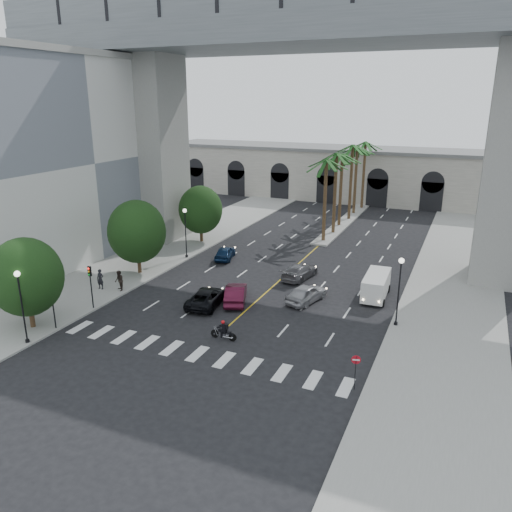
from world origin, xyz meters
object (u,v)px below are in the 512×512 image
(motorcycle_rider, at_px, (224,331))
(do_not_enter_sign, at_px, (356,365))
(car_b, at_px, (236,294))
(car_d, at_px, (300,272))
(traffic_signal_far, at_px, (90,280))
(traffic_signal_near, at_px, (52,298))
(car_e, at_px, (225,253))
(car_c, at_px, (206,297))
(cargo_van, at_px, (376,285))
(lamp_post_left_far, at_px, (185,229))
(car_a, at_px, (306,293))
(pedestrian_a, at_px, (100,279))
(lamp_post_right, at_px, (399,286))
(pedestrian_b, at_px, (119,281))
(lamp_post_left_near, at_px, (21,301))

(motorcycle_rider, bearing_deg, do_not_enter_sign, -13.42)
(car_b, xyz_separation_m, car_d, (3.00, 7.52, -0.07))
(traffic_signal_far, bearing_deg, traffic_signal_near, -90.00)
(car_d, distance_m, car_e, 9.42)
(car_c, distance_m, cargo_van, 14.26)
(car_b, xyz_separation_m, car_c, (-1.90, -1.53, -0.07))
(lamp_post_left_far, distance_m, car_e, 4.80)
(traffic_signal_near, relative_size, car_a, 0.83)
(car_e, bearing_deg, car_c, 95.98)
(traffic_signal_far, relative_size, car_d, 0.77)
(car_d, bearing_deg, cargo_van, 174.91)
(car_a, xyz_separation_m, car_b, (-5.33, -2.42, 0.01))
(car_a, relative_size, pedestrian_a, 2.44)
(pedestrian_a, bearing_deg, car_d, 25.86)
(car_b, distance_m, do_not_enter_sign, 15.00)
(lamp_post_left_far, bearing_deg, car_c, -51.60)
(lamp_post_right, distance_m, motorcycle_rider, 13.01)
(car_b, xyz_separation_m, pedestrian_a, (-12.03, -2.37, 0.29))
(lamp_post_left_far, xyz_separation_m, traffic_signal_near, (0.10, -18.50, -0.71))
(car_a, xyz_separation_m, pedestrian_b, (-15.57, -4.46, 0.31))
(lamp_post_left_far, distance_m, car_c, 13.12)
(traffic_signal_far, height_order, motorcycle_rider, traffic_signal_far)
(car_e, relative_size, pedestrian_a, 2.25)
(traffic_signal_near, relative_size, motorcycle_rider, 1.83)
(car_d, bearing_deg, lamp_post_right, 154.36)
(car_c, relative_size, pedestrian_a, 2.74)
(lamp_post_left_near, height_order, do_not_enter_sign, lamp_post_left_near)
(car_a, height_order, car_d, car_a)
(car_a, xyz_separation_m, car_d, (-2.33, 5.10, -0.06))
(do_not_enter_sign, bearing_deg, cargo_van, 81.09)
(lamp_post_right, height_order, traffic_signal_far, lamp_post_right)
(car_c, bearing_deg, pedestrian_b, -4.76)
(traffic_signal_far, xyz_separation_m, cargo_van, (20.24, 11.53, -1.36))
(cargo_van, bearing_deg, traffic_signal_near, -144.57)
(car_b, bearing_deg, traffic_signal_near, 24.06)
(lamp_post_left_near, bearing_deg, lamp_post_right, 29.69)
(car_d, bearing_deg, do_not_enter_sign, 128.10)
(lamp_post_left_far, bearing_deg, traffic_signal_near, -89.69)
(lamp_post_left_near, xyz_separation_m, do_not_enter_sign, (21.90, 3.48, -1.62))
(motorcycle_rider, bearing_deg, pedestrian_b, 162.25)
(motorcycle_rider, bearing_deg, car_e, 118.25)
(traffic_signal_far, bearing_deg, car_d, 46.44)
(car_c, relative_size, cargo_van, 1.00)
(traffic_signal_far, bearing_deg, cargo_van, 29.66)
(motorcycle_rider, relative_size, cargo_van, 0.41)
(traffic_signal_far, xyz_separation_m, car_c, (7.90, 4.41, -1.83))
(traffic_signal_far, distance_m, car_b, 11.59)
(traffic_signal_far, height_order, car_d, traffic_signal_far)
(lamp_post_right, bearing_deg, cargo_van, 116.07)
(car_b, bearing_deg, traffic_signal_far, 9.87)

